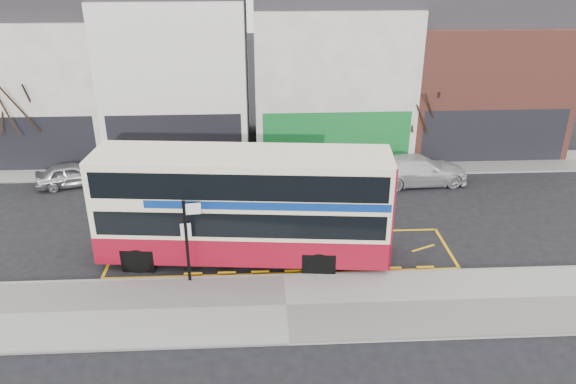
{
  "coord_description": "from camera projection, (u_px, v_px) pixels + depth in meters",
  "views": [
    {
      "loc": [
        -0.79,
        -18.65,
        12.02
      ],
      "look_at": [
        0.29,
        2.0,
        2.56
      ],
      "focal_mm": 35.0,
      "sensor_mm": 36.0,
      "label": 1
    }
  ],
  "objects": [
    {
      "name": "bus_stop_post",
      "position": [
        188.0,
        234.0,
        20.47
      ],
      "size": [
        0.83,
        0.17,
        3.3
      ],
      "rotation": [
        0.0,
        0.0,
        0.14
      ],
      "color": "black",
      "rests_on": "pavement"
    },
    {
      "name": "double_decker_bus",
      "position": [
        244.0,
        205.0,
        22.0
      ],
      "size": [
        11.63,
        3.7,
        4.57
      ],
      "rotation": [
        0.0,
        0.0,
        -0.09
      ],
      "color": "#FCEEC0",
      "rests_on": "ground"
    },
    {
      "name": "pavement",
      "position": [
        286.0,
        306.0,
        19.85
      ],
      "size": [
        40.0,
        4.0,
        0.15
      ],
      "primitive_type": "cube",
      "color": "gray",
      "rests_on": "ground"
    },
    {
      "name": "terrace_right",
      "position": [
        476.0,
        70.0,
        34.27
      ],
      "size": [
        9.0,
        8.01,
        10.3
      ],
      "color": "brown",
      "rests_on": "ground"
    },
    {
      "name": "street_tree_right",
      "position": [
        424.0,
        99.0,
        31.24
      ],
      "size": [
        2.55,
        2.55,
        5.5
      ],
      "color": "black",
      "rests_on": "ground"
    },
    {
      "name": "street_tree_left",
      "position": [
        15.0,
        93.0,
        29.62
      ],
      "size": [
        3.03,
        3.03,
        6.55
      ],
      "color": "black",
      "rests_on": "ground"
    },
    {
      "name": "kerb",
      "position": [
        284.0,
        276.0,
        21.6
      ],
      "size": [
        40.0,
        0.15,
        0.15
      ],
      "primitive_type": "cube",
      "color": "gray",
      "rests_on": "ground"
    },
    {
      "name": "car_white",
      "position": [
        418.0,
        170.0,
        29.64
      ],
      "size": [
        5.36,
        2.5,
        1.51
      ],
      "primitive_type": "imported",
      "rotation": [
        0.0,
        0.0,
        1.65
      ],
      "color": "silver",
      "rests_on": "ground"
    },
    {
      "name": "car_grey",
      "position": [
        261.0,
        173.0,
        29.37
      ],
      "size": [
        4.6,
        2.09,
        1.46
      ],
      "primitive_type": "imported",
      "rotation": [
        0.0,
        0.0,
        1.44
      ],
      "color": "#3E4246",
      "rests_on": "ground"
    },
    {
      "name": "car_silver",
      "position": [
        72.0,
        174.0,
        29.44
      ],
      "size": [
        3.92,
        2.47,
        1.24
      ],
      "primitive_type": "imported",
      "rotation": [
        0.0,
        0.0,
        1.87
      ],
      "color": "#ADADB2",
      "rests_on": "ground"
    },
    {
      "name": "terrace_green_shop",
      "position": [
        330.0,
        63.0,
        33.64
      ],
      "size": [
        9.0,
        8.01,
        11.3
      ],
      "color": "white",
      "rests_on": "ground"
    },
    {
      "name": "far_pavement",
      "position": [
        275.0,
        166.0,
        31.93
      ],
      "size": [
        50.0,
        3.0,
        0.15
      ],
      "primitive_type": "cube",
      "color": "gray",
      "rests_on": "ground"
    },
    {
      "name": "ground",
      "position": [
        283.0,
        273.0,
        21.97
      ],
      "size": [
        120.0,
        120.0,
        0.0
      ],
      "primitive_type": "plane",
      "color": "black",
      "rests_on": "ground"
    },
    {
      "name": "terrace_far_left",
      "position": [
        42.0,
        70.0,
        32.94
      ],
      "size": [
        8.0,
        8.01,
        10.8
      ],
      "color": "white",
      "rests_on": "ground"
    },
    {
      "name": "road_markings",
      "position": [
        282.0,
        252.0,
        23.42
      ],
      "size": [
        14.0,
        3.4,
        0.01
      ],
      "primitive_type": null,
      "color": "#FFB60D",
      "rests_on": "ground"
    },
    {
      "name": "terrace_left",
      "position": [
        179.0,
        61.0,
        33.11
      ],
      "size": [
        8.0,
        8.01,
        11.8
      ],
      "color": "white",
      "rests_on": "ground"
    }
  ]
}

